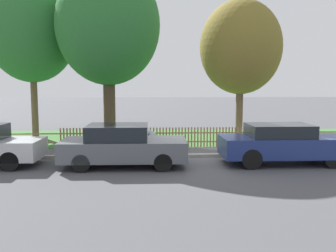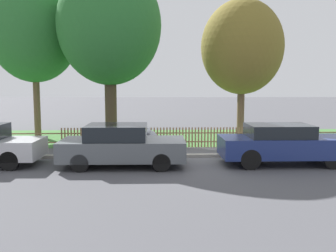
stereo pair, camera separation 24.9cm
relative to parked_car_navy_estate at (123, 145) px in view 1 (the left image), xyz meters
name	(u,v)px [view 1 (the left image)]	position (x,y,z in m)	size (l,w,h in m)	color
ground_plane	(193,158)	(2.50, 1.28, -0.70)	(120.00, 120.00, 0.00)	#4C4C51
kerb_stone	(193,156)	(2.50, 1.38, -0.64)	(39.33, 0.20, 0.12)	#9E998E
grass_strip	(181,137)	(2.50, 6.57, -0.69)	(39.33, 6.05, 0.01)	#3D7033
park_fence	(187,137)	(2.50, 3.56, -0.27)	(39.33, 0.05, 0.87)	olive
parked_car_navy_estate	(123,145)	(0.00, 0.00, 0.00)	(4.12, 1.92, 1.39)	#51565B
parked_car_red_compact	(284,143)	(5.46, 0.04, 0.02)	(4.35, 1.67, 1.37)	navy
covered_motorcycle	(137,137)	(0.41, 2.36, -0.08)	(1.83, 0.82, 1.02)	black
tree_nearest_kerb	(32,32)	(-4.95, 7.06, 4.60)	(4.39, 4.39, 7.84)	brown
tree_behind_motorcycle	(108,26)	(-1.00, 5.60, 4.70)	(4.84, 4.84, 8.22)	#473828
tree_mid_park	(241,47)	(5.13, 5.07, 3.70)	(3.78, 3.78, 6.58)	brown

